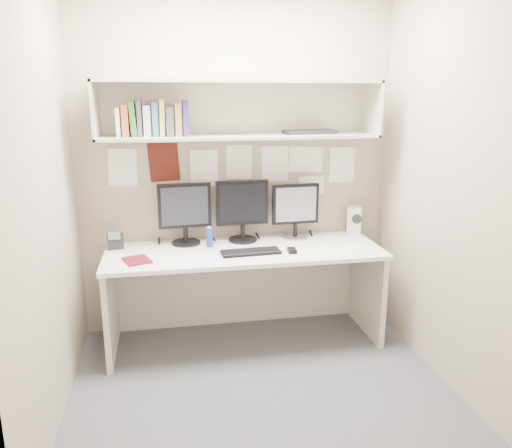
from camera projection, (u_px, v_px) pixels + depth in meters
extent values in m
cube|color=#45454A|center=(261.00, 387.00, 3.21)|extent=(2.40, 2.00, 0.01)
cube|color=tan|center=(237.00, 165.00, 3.83)|extent=(2.40, 0.02, 2.60)
cube|color=tan|center=(312.00, 233.00, 1.93)|extent=(2.40, 0.02, 2.60)
cube|color=tan|center=(42.00, 195.00, 2.67)|extent=(0.02, 2.00, 2.60)
cube|color=tan|center=(451.00, 181.00, 3.09)|extent=(0.02, 2.00, 2.60)
cube|color=white|center=(245.00, 251.00, 3.64)|extent=(2.00, 0.70, 0.03)
cube|color=beige|center=(238.00, 282.00, 4.04)|extent=(1.96, 0.02, 0.70)
cube|color=beige|center=(240.00, 136.00, 3.59)|extent=(2.00, 0.38, 0.02)
cube|color=beige|center=(240.00, 82.00, 3.49)|extent=(2.00, 0.38, 0.02)
cube|color=beige|center=(236.00, 109.00, 3.71)|extent=(2.00, 0.02, 0.40)
cube|color=beige|center=(95.00, 110.00, 3.37)|extent=(0.02, 0.38, 0.40)
cube|color=beige|center=(371.00, 109.00, 3.72)|extent=(0.02, 0.38, 0.40)
cylinder|color=black|center=(186.00, 243.00, 3.77)|extent=(0.22, 0.22, 0.02)
cylinder|color=black|center=(186.00, 235.00, 3.75)|extent=(0.04, 0.04, 0.11)
cube|color=black|center=(185.00, 206.00, 3.71)|extent=(0.40, 0.07, 0.34)
cube|color=black|center=(185.00, 206.00, 3.69)|extent=(0.34, 0.03, 0.29)
cylinder|color=black|center=(243.00, 240.00, 3.84)|extent=(0.22, 0.22, 0.02)
cylinder|color=black|center=(243.00, 232.00, 3.83)|extent=(0.04, 0.04, 0.11)
cube|color=black|center=(242.00, 203.00, 3.78)|extent=(0.40, 0.05, 0.34)
cube|color=black|center=(243.00, 203.00, 3.76)|extent=(0.35, 0.02, 0.29)
cylinder|color=#A5A5AA|center=(295.00, 237.00, 3.92)|extent=(0.20, 0.20, 0.01)
cylinder|color=black|center=(295.00, 230.00, 3.90)|extent=(0.03, 0.03, 0.10)
cube|color=black|center=(295.00, 204.00, 3.86)|extent=(0.37, 0.05, 0.31)
cube|color=silver|center=(296.00, 204.00, 3.84)|extent=(0.32, 0.02, 0.27)
cube|color=black|center=(251.00, 252.00, 3.53)|extent=(0.43, 0.17, 0.02)
cube|color=black|center=(292.00, 250.00, 3.56)|extent=(0.06, 0.10, 0.03)
cube|color=silver|center=(354.00, 220.00, 4.03)|extent=(0.14, 0.14, 0.22)
cylinder|color=black|center=(357.00, 219.00, 3.96)|extent=(0.08, 0.03, 0.08)
cylinder|color=navy|center=(210.00, 237.00, 3.68)|extent=(0.05, 0.05, 0.14)
cylinder|color=white|center=(209.00, 228.00, 3.66)|extent=(0.03, 0.03, 0.02)
cube|color=#5B0F18|center=(137.00, 260.00, 3.37)|extent=(0.22, 0.24, 0.01)
cube|color=black|center=(115.00, 241.00, 3.64)|extent=(0.12, 0.11, 0.10)
cube|color=#4C6659|center=(114.00, 236.00, 3.58)|extent=(0.09, 0.02, 0.06)
cube|color=white|center=(119.00, 122.00, 3.40)|extent=(0.03, 0.16, 0.20)
cube|color=#B64D21|center=(125.00, 121.00, 3.41)|extent=(0.05, 0.16, 0.22)
cube|color=#2B6F25|center=(133.00, 119.00, 3.42)|extent=(0.04, 0.16, 0.24)
cube|color=#424346|center=(140.00, 117.00, 3.42)|extent=(0.03, 0.16, 0.26)
cube|color=beige|center=(147.00, 121.00, 3.44)|extent=(0.05, 0.16, 0.21)
cube|color=#39618E|center=(155.00, 119.00, 3.44)|extent=(0.04, 0.16, 0.23)
cube|color=#AEAF3A|center=(162.00, 118.00, 3.45)|extent=(0.03, 0.16, 0.25)
cube|color=#3D3D3F|center=(170.00, 121.00, 3.47)|extent=(0.05, 0.16, 0.20)
cube|color=olive|center=(178.00, 120.00, 3.47)|extent=(0.04, 0.16, 0.22)
cube|color=navy|center=(185.00, 118.00, 3.48)|extent=(0.03, 0.16, 0.25)
cube|color=black|center=(310.00, 132.00, 3.70)|extent=(0.41, 0.20, 0.03)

